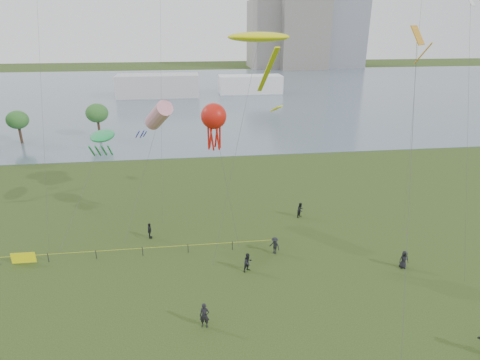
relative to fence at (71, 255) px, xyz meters
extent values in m
plane|color=#213410|center=(14.44, -12.99, -0.55)|extent=(400.00, 400.00, 0.00)
cube|color=slate|center=(14.44, 87.01, -0.53)|extent=(400.00, 120.00, 0.08)
cube|color=slate|center=(60.44, 149.01, 18.45)|extent=(20.00, 20.00, 38.00)
cube|color=gray|center=(46.44, 155.01, 13.45)|extent=(16.00, 18.00, 28.00)
cube|color=silver|center=(2.44, 82.01, 2.45)|extent=(22.00, 8.00, 6.00)
cube|color=white|center=(28.44, 85.01, 1.95)|extent=(18.00, 7.00, 5.00)
cylinder|color=#332217|center=(-5.42, 40.81, 0.81)|extent=(0.44, 0.44, 2.73)
ellipsoid|color=#346C2A|center=(-5.42, 40.81, 3.87)|extent=(3.88, 3.88, 3.27)
cylinder|color=#332217|center=(-17.90, 38.57, 0.70)|extent=(0.44, 0.44, 2.52)
ellipsoid|color=#346C2A|center=(-17.90, 38.57, 3.53)|extent=(3.58, 3.58, 3.02)
cylinder|color=black|center=(-1.88, 0.00, -0.13)|extent=(0.07, 0.07, 0.85)
cylinder|color=black|center=(2.12, 0.00, -0.13)|extent=(0.07, 0.07, 0.85)
cylinder|color=black|center=(6.12, 0.00, -0.13)|extent=(0.07, 0.07, 0.85)
cylinder|color=black|center=(10.12, 0.00, -0.13)|extent=(0.07, 0.07, 0.85)
cylinder|color=black|center=(14.12, 0.00, -0.13)|extent=(0.07, 0.07, 0.85)
cylinder|color=black|center=(18.12, 0.00, -0.13)|extent=(0.07, 0.07, 0.85)
cylinder|color=yellow|center=(6.12, 0.00, 0.19)|extent=(24.00, 0.03, 0.03)
cube|color=#FCF70D|center=(-3.88, 0.00, 0.00)|extent=(2.00, 0.04, 1.00)
imported|color=black|center=(15.05, -3.50, 0.28)|extent=(1.02, 0.96, 1.66)
imported|color=black|center=(17.79, -1.09, 0.25)|extent=(1.14, 1.18, 1.62)
imported|color=black|center=(6.50, 3.06, 0.24)|extent=(0.45, 0.95, 1.58)
imported|color=black|center=(28.10, -4.64, 0.24)|extent=(0.80, 0.55, 1.58)
imported|color=black|center=(11.20, -9.62, 0.36)|extent=(0.74, 0.56, 1.83)
imported|color=black|center=(21.98, 5.64, 0.26)|extent=(1.00, 0.99, 1.64)
cylinder|color=#3F3F42|center=(14.57, 0.97, 8.52)|extent=(4.80, 6.46, 18.17)
ellipsoid|color=yellow|center=(16.95, 4.18, 17.60)|extent=(5.37, 3.36, 0.84)
cube|color=yellow|center=(16.95, -0.02, 15.20)|extent=(0.36, 6.98, 4.09)
cube|color=yellow|center=(16.95, -3.82, 13.10)|extent=(0.95, 0.95, 0.42)
cylinder|color=#3F3F42|center=(5.92, 6.09, 4.67)|extent=(3.48, 7.35, 10.46)
cylinder|color=#D01942|center=(7.64, 9.75, 9.89)|extent=(3.52, 5.00, 3.70)
cylinder|color=#191CAF|center=(6.24, 8.55, 8.29)|extent=(0.60, 1.13, 0.88)
cylinder|color=#191CAF|center=(5.96, 8.93, 8.29)|extent=(0.60, 1.13, 0.88)
cylinder|color=#191CAF|center=(5.52, 8.79, 8.29)|extent=(0.60, 1.13, 0.88)
cylinder|color=#191CAF|center=(5.52, 8.32, 8.29)|extent=(0.60, 1.13, 0.88)
cylinder|color=#191CAF|center=(5.96, 8.17, 8.29)|extent=(0.60, 1.13, 0.88)
cylinder|color=#3F3F42|center=(0.50, 4.15, 4.05)|extent=(3.89, 5.91, 9.22)
ellipsoid|color=#1B9747|center=(2.43, 7.09, 8.65)|extent=(2.21, 3.97, 0.77)
cylinder|color=#1B9747|center=(1.63, 5.49, 7.65)|extent=(0.16, 1.79, 1.54)
cylinder|color=#1B9747|center=(2.18, 5.49, 7.65)|extent=(0.16, 1.79, 1.54)
cylinder|color=#1B9747|center=(2.73, 5.49, 7.65)|extent=(0.16, 1.79, 1.54)
cylinder|color=#1B9747|center=(3.28, 5.49, 7.65)|extent=(0.16, 1.79, 1.54)
cylinder|color=#3F3F42|center=(13.81, 1.42, 5.38)|extent=(1.96, 1.79, 11.87)
sphere|color=red|center=(12.84, 2.30, 11.31)|extent=(2.20, 2.20, 2.20)
cylinder|color=red|center=(13.34, 2.30, 9.71)|extent=(0.18, 0.54, 2.60)
cylinder|color=red|center=(13.09, 2.73, 9.71)|extent=(0.49, 0.36, 2.61)
cylinder|color=red|center=(12.59, 2.73, 9.71)|extent=(0.49, 0.36, 2.61)
cylinder|color=red|center=(12.34, 2.30, 9.71)|extent=(0.18, 0.54, 2.60)
cylinder|color=red|center=(12.59, 1.87, 9.71)|extent=(0.49, 0.36, 2.61)
cylinder|color=red|center=(13.09, 1.87, 9.71)|extent=(0.49, 0.36, 2.61)
cylinder|color=#3F3F42|center=(23.47, -11.45, 8.75)|extent=(2.78, 8.68, 18.61)
cube|color=orange|center=(24.84, -7.12, 18.05)|extent=(1.39, 1.39, 1.14)
cylinder|color=orange|center=(24.84, -8.02, 17.05)|extent=(0.08, 1.58, 1.35)
cube|color=white|center=(32.23, -0.91, 20.28)|extent=(0.97, 0.68, 0.76)
camera|label=1|loc=(10.88, -31.49, 18.82)|focal=30.00mm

